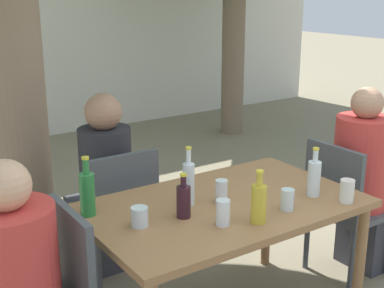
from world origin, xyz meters
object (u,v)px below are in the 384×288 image
patio_chair_1 (343,202)px  wine_bottle_0 (184,201)px  patio_chair_2 (118,211)px  drinking_glass_1 (140,217)px  drinking_glass_3 (223,213)px  oil_cruet_4 (259,202)px  person_seated_2 (101,194)px  green_bottle_2 (87,193)px  dining_table_front (223,216)px  drinking_glass_4 (347,191)px  drinking_glass_0 (221,191)px  water_bottle_1 (189,183)px  drinking_glass_2 (287,200)px  water_bottle_3 (314,177)px  person_seated_1 (367,188)px

patio_chair_1 → wine_bottle_0: wine_bottle_0 is taller
patio_chair_2 → drinking_glass_1: (-0.22, -0.69, 0.27)m
drinking_glass_1 → drinking_glass_3: (0.34, -0.21, 0.02)m
patio_chair_2 → oil_cruet_4: bearing=106.2°
person_seated_2 → green_bottle_2: (-0.37, -0.66, 0.31)m
person_seated_2 → patio_chair_1: bearing=143.9°
person_seated_2 → dining_table_front: bearing=107.7°
patio_chair_1 → drinking_glass_4: 0.62m
drinking_glass_0 → wine_bottle_0: bearing=-170.6°
wine_bottle_0 → water_bottle_1: 0.16m
patio_chair_1 → patio_chair_2: bearing=61.5°
drinking_glass_0 → patio_chair_2: bearing=112.8°
oil_cruet_4 → drinking_glass_4: oil_cruet_4 is taller
green_bottle_2 → drinking_glass_2: (0.87, -0.51, -0.06)m
person_seated_2 → water_bottle_1: size_ratio=3.89×
oil_cruet_4 → drinking_glass_2: bearing=7.9°
patio_chair_2 → drinking_glass_3: size_ratio=7.11×
water_bottle_1 → drinking_glass_2: water_bottle_1 is taller
drinking_glass_2 → oil_cruet_4: bearing=-172.1°
water_bottle_3 → oil_cruet_4: water_bottle_3 is taller
drinking_glass_0 → green_bottle_2: bearing=159.3°
oil_cruet_4 → water_bottle_1: bearing=113.3°
oil_cruet_4 → green_bottle_2: bearing=140.1°
person_seated_2 → drinking_glass_0: person_seated_2 is taller
water_bottle_3 → drinking_glass_1: water_bottle_3 is taller
water_bottle_3 → drinking_glass_0: (-0.48, 0.20, -0.04)m
dining_table_front → drinking_glass_0: bearing=137.8°
patio_chair_1 → green_bottle_2: 1.68m
drinking_glass_1 → drinking_glass_2: size_ratio=0.87×
drinking_glass_0 → water_bottle_3: bearing=-22.9°
green_bottle_2 → drinking_glass_4: bearing=-27.0°
wine_bottle_0 → green_bottle_2: bearing=142.8°
person_seated_2 → drinking_glass_2: size_ratio=11.02×
patio_chair_1 → person_seated_1: size_ratio=0.73×
oil_cruet_4 → drinking_glass_1: bearing=150.5°
dining_table_front → green_bottle_2: size_ratio=4.77×
person_seated_1 → water_bottle_1: size_ratio=3.95×
person_seated_2 → drinking_glass_0: 0.98m
wine_bottle_0 → drinking_glass_0: (0.27, 0.04, -0.03)m
green_bottle_2 → oil_cruet_4: size_ratio=1.15×
wine_bottle_0 → drinking_glass_4: (0.82, -0.32, -0.03)m
drinking_glass_0 → drinking_glass_1: drinking_glass_0 is taller
dining_table_front → oil_cruet_4: 0.34m
patio_chair_1 → wine_bottle_0: 1.28m
person_seated_2 → drinking_glass_3: 1.17m
patio_chair_1 → water_bottle_1: 1.19m
drinking_glass_4 → drinking_glass_0: bearing=146.4°
oil_cruet_4 → patio_chair_2: bearing=106.2°
person_seated_1 → drinking_glass_1: (-1.70, -0.01, 0.23)m
person_seated_1 → person_seated_2: size_ratio=1.02×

